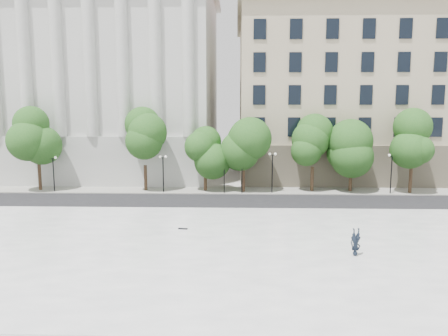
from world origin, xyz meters
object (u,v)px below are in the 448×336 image
(traffic_light_west, at_px, (224,161))
(traffic_light_east, at_px, (242,160))
(person_lying, at_px, (355,252))
(skateboard, at_px, (183,229))

(traffic_light_west, distance_m, traffic_light_east, 1.93)
(person_lying, height_order, skateboard, person_lying)
(traffic_light_west, height_order, skateboard, traffic_light_west)
(traffic_light_west, relative_size, traffic_light_east, 0.97)
(traffic_light_east, xyz_separation_m, person_lying, (6.71, -20.57, -3.08))
(skateboard, bearing_deg, traffic_light_east, 80.19)
(person_lying, relative_size, skateboard, 2.44)
(traffic_light_east, distance_m, skateboard, 16.17)
(traffic_light_west, distance_m, skateboard, 15.71)
(traffic_light_east, relative_size, skateboard, 6.12)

